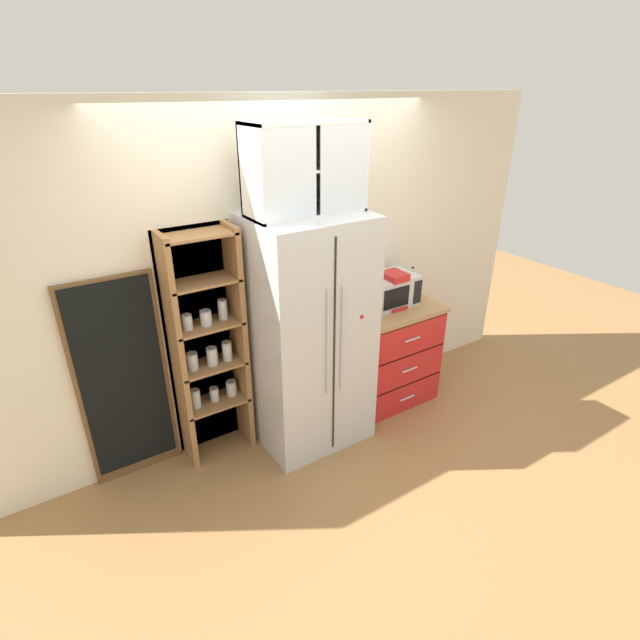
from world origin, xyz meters
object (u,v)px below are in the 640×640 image
coffee_maker (391,289)px  chalkboard_menu (123,382)px  bottle_clear (411,284)px  microwave (389,290)px  mug_cream (362,311)px  bottle_amber (390,294)px  refrigerator (309,334)px

coffee_maker → chalkboard_menu: 2.18m
bottle_clear → coffee_maker: bearing=-167.0°
microwave → chalkboard_menu: 2.18m
bottle_clear → mug_cream: bearing=-170.4°
microwave → coffee_maker: (-0.02, -0.04, 0.03)m
bottle_amber → chalkboard_menu: size_ratio=0.16×
bottle_amber → microwave: bearing=61.0°
refrigerator → mug_cream: bearing=2.7°
microwave → bottle_amber: (-0.02, -0.03, -0.02)m
bottle_clear → bottle_amber: 0.29m
bottle_clear → chalkboard_menu: chalkboard_menu is taller
refrigerator → chalkboard_menu: (-1.30, 0.31, -0.14)m
mug_cream → bottle_amber: bottle_amber is taller
refrigerator → coffee_maker: size_ratio=5.83×
mug_cream → bottle_amber: (0.33, 0.05, 0.06)m
coffee_maker → mug_cream: (-0.33, -0.04, -0.11)m
bottle_amber → chalkboard_menu: 2.17m
refrigerator → microwave: bearing=6.9°
chalkboard_menu → refrigerator: bearing=-13.5°
mug_cream → bottle_amber: bearing=9.0°
coffee_maker → bottle_clear: bearing=13.0°
mug_cream → bottle_amber: size_ratio=0.46×
refrigerator → mug_cream: 0.52m
coffee_maker → chalkboard_menu: (-2.14, 0.25, -0.29)m
microwave → mug_cream: (-0.35, -0.08, -0.08)m
refrigerator → microwave: refrigerator is taller
coffee_maker → bottle_amber: size_ratio=1.25×
bottle_amber → chalkboard_menu: chalkboard_menu is taller
chalkboard_menu → microwave: bearing=-5.5°
bottle_clear → bottle_amber: (-0.29, -0.05, -0.01)m
refrigerator → microwave: 0.88m
bottle_amber → refrigerator: bearing=-174.8°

